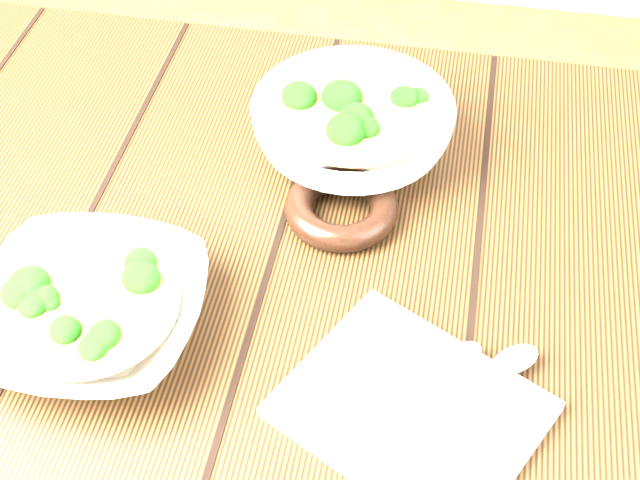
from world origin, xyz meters
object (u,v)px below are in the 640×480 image
soup_bowl_front (90,312)px  trivet (342,207)px  table (292,345)px  soup_bowl_back (352,128)px  napkin (411,409)px

soup_bowl_front → trivet: size_ratio=1.80×
table → soup_bowl_front: soup_bowl_front is taller
table → soup_bowl_back: soup_bowl_back is taller
soup_bowl_front → napkin: 0.30m
napkin → soup_bowl_back: bearing=135.4°
table → soup_bowl_back: (0.03, 0.18, 0.16)m
soup_bowl_front → trivet: bearing=43.2°
soup_bowl_front → napkin: size_ratio=1.04×
soup_bowl_back → soup_bowl_front: bearing=-124.0°
table → napkin: napkin is taller
trivet → napkin: (0.10, -0.22, -0.01)m
soup_bowl_back → napkin: 0.34m
soup_bowl_back → trivet: (0.01, -0.10, -0.02)m
table → napkin: 0.23m
soup_bowl_front → soup_bowl_back: 0.35m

